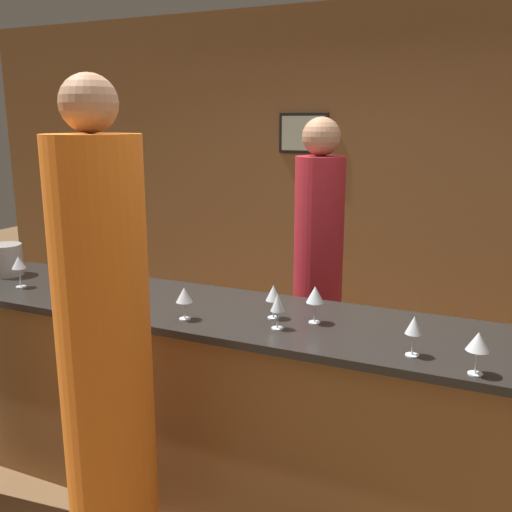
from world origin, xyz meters
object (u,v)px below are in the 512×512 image
Objects in this scene: bartender at (317,289)px; ice_bucket at (6,260)px; wine_bottle_0 at (119,262)px; guest_0 at (106,367)px.

bartender is 10.00× the size of ice_bucket.
bartender is 1.15m from wine_bottle_0.
guest_0 is at bearing -29.41° from ice_bucket.
guest_0 is at bearing 76.30° from bartender.
ice_bucket is (-1.28, 0.72, 0.13)m from guest_0.
bartender reaches higher than wine_bottle_0.
wine_bottle_0 is 1.59× the size of ice_bucket.
guest_0 reaches higher than wine_bottle_0.
wine_bottle_0 is at bearing 11.56° from ice_bucket.
ice_bucket is at bearing 24.72° from bartender.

